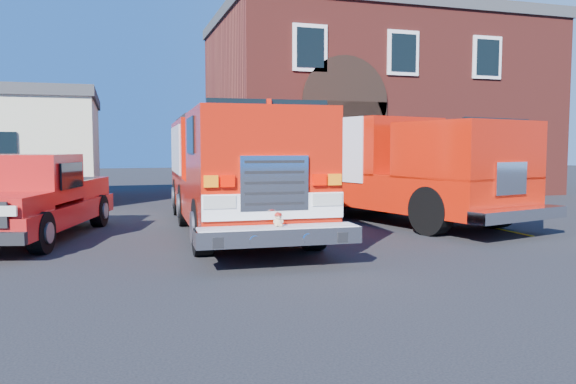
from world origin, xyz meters
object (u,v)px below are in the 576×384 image
object	(u,v)px
fire_station	(371,106)
secondary_truck	(383,164)
pickup_truck	(32,199)
fire_engine	(233,169)

from	to	relation	value
fire_station	secondary_truck	bearing A→B (deg)	-113.48
fire_station	secondary_truck	xyz separation A→B (m)	(-4.43, -10.19, -2.59)
fire_station	pickup_truck	distance (m)	18.37
fire_engine	pickup_truck	xyz separation A→B (m)	(-4.86, -0.05, -0.66)
secondary_truck	fire_engine	bearing A→B (deg)	-168.48
pickup_truck	fire_station	bearing A→B (deg)	38.45
fire_engine	fire_station	bearing A→B (deg)	50.29
fire_station	fire_engine	bearing A→B (deg)	-129.71
fire_engine	secondary_truck	xyz separation A→B (m)	(4.86, 0.99, 0.05)
pickup_truck	secondary_truck	distance (m)	9.81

